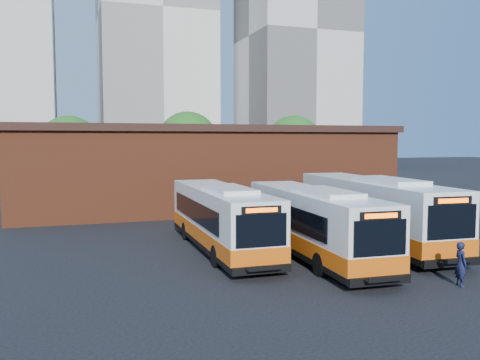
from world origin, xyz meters
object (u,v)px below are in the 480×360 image
object	(u,v)px
bus_mideast	(313,225)
bus_east	(372,213)
bus_midwest	(221,220)
transit_worker	(461,264)

from	to	relation	value
bus_mideast	bus_east	size ratio (longest dim) A/B	0.92
bus_midwest	bus_mideast	xyz separation A→B (m)	(3.58, -2.69, 0.01)
bus_midwest	transit_worker	world-z (taller)	bus_midwest
bus_mideast	transit_worker	size ratio (longest dim) A/B	7.27
bus_midwest	bus_mideast	world-z (taller)	bus_mideast
bus_mideast	transit_worker	bearing A→B (deg)	-60.56
bus_midwest	bus_mideast	size ratio (longest dim) A/B	0.99
bus_east	bus_midwest	bearing A→B (deg)	176.06
bus_midwest	bus_east	bearing A→B (deg)	-6.70
bus_midwest	transit_worker	distance (m)	10.87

